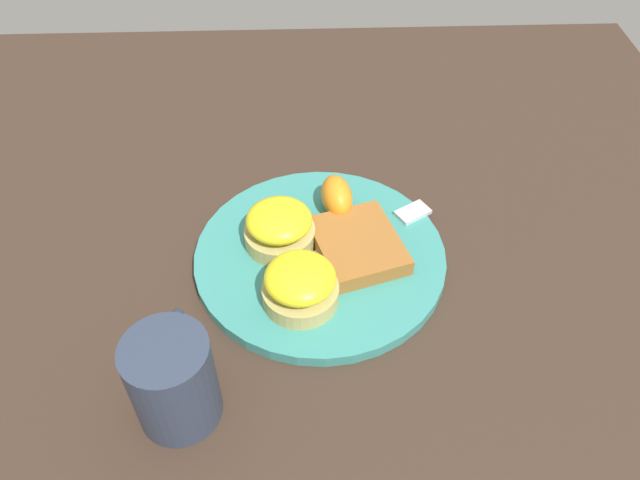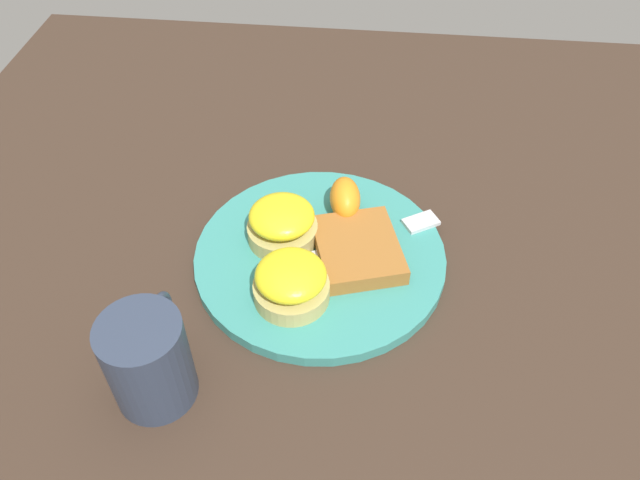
# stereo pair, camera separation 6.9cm
# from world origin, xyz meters

# --- Properties ---
(ground_plane) EXTENTS (1.10, 1.10, 0.00)m
(ground_plane) POSITION_xyz_m (0.00, 0.00, 0.00)
(ground_plane) COLOR #38281E
(plate) EXTENTS (0.28, 0.28, 0.01)m
(plate) POSITION_xyz_m (0.00, 0.00, 0.01)
(plate) COLOR teal
(plate) RESTS_ON ground_plane
(sandwich_benedict_left) EXTENTS (0.08, 0.08, 0.05)m
(sandwich_benedict_left) POSITION_xyz_m (0.02, 0.04, 0.04)
(sandwich_benedict_left) COLOR tan
(sandwich_benedict_left) RESTS_ON plate
(sandwich_benedict_right) EXTENTS (0.08, 0.08, 0.05)m
(sandwich_benedict_right) POSITION_xyz_m (-0.07, 0.02, 0.04)
(sandwich_benedict_right) COLOR tan
(sandwich_benedict_right) RESTS_ON plate
(hashbrown_patty) EXTENTS (0.13, 0.12, 0.02)m
(hashbrown_patty) POSITION_xyz_m (0.00, -0.04, 0.02)
(hashbrown_patty) COLOR #995E27
(hashbrown_patty) RESTS_ON plate
(orange_wedge) EXTENTS (0.06, 0.04, 0.04)m
(orange_wedge) POSITION_xyz_m (0.07, -0.02, 0.04)
(orange_wedge) COLOR orange
(orange_wedge) RESTS_ON plate
(fork) EXTENTS (0.11, 0.18, 0.00)m
(fork) POSITION_xyz_m (0.03, -0.06, 0.02)
(fork) COLOR silver
(fork) RESTS_ON plate
(cup) EXTENTS (0.11, 0.08, 0.10)m
(cup) POSITION_xyz_m (-0.18, 0.14, 0.05)
(cup) COLOR #2D384C
(cup) RESTS_ON ground_plane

